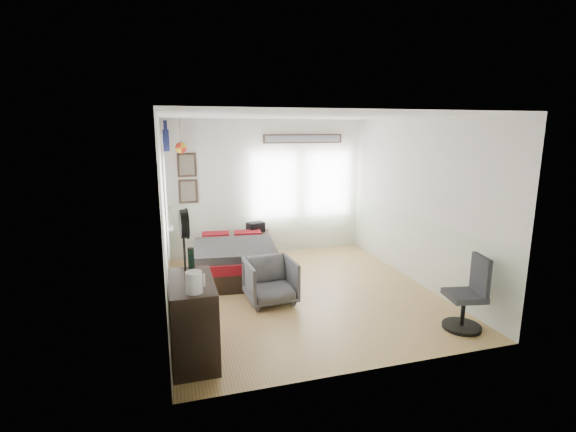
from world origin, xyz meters
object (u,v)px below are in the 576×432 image
object	(u,v)px
bed	(234,259)
nightstand	(256,244)
task_chair	(468,299)
dresser	(193,319)
armchair	(270,281)

from	to	relation	value
bed	nightstand	bearing A→B (deg)	63.85
bed	task_chair	distance (m)	3.80
dresser	nightstand	xyz separation A→B (m)	(1.45, 3.48, -0.19)
bed	armchair	size ratio (longest dim) A/B	2.74
armchair	nightstand	xyz separation A→B (m)	(0.26, 2.24, -0.07)
bed	nightstand	world-z (taller)	bed
bed	dresser	world-z (taller)	dresser
bed	task_chair	xyz separation A→B (m)	(2.53, -2.83, 0.11)
task_chair	nightstand	bearing A→B (deg)	128.33
dresser	task_chair	world-z (taller)	task_chair
dresser	task_chair	distance (m)	3.41
bed	dresser	size ratio (longest dim) A/B	1.96
nightstand	task_chair	world-z (taller)	task_chair
armchair	nightstand	world-z (taller)	armchair
dresser	armchair	distance (m)	1.72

